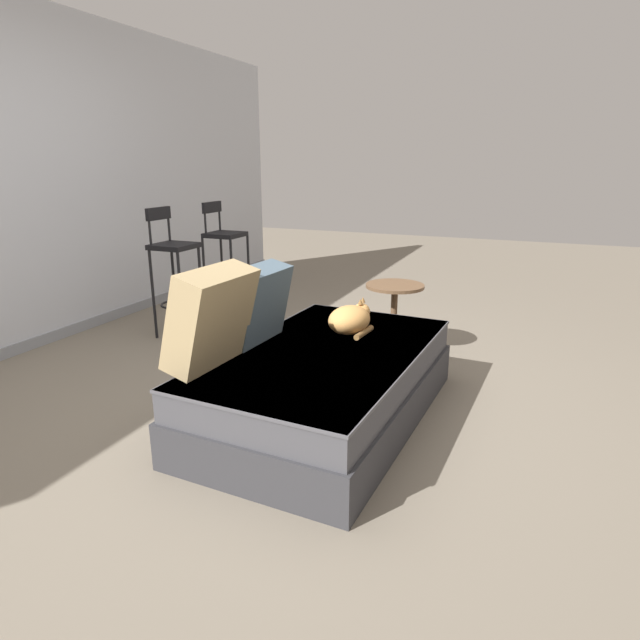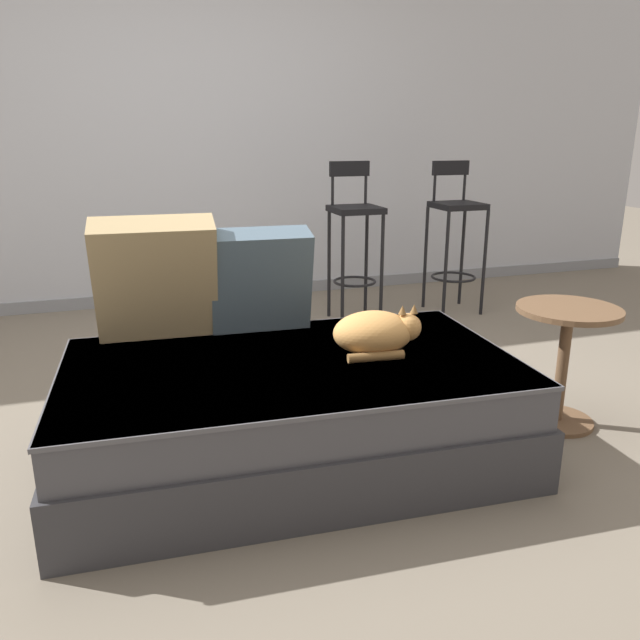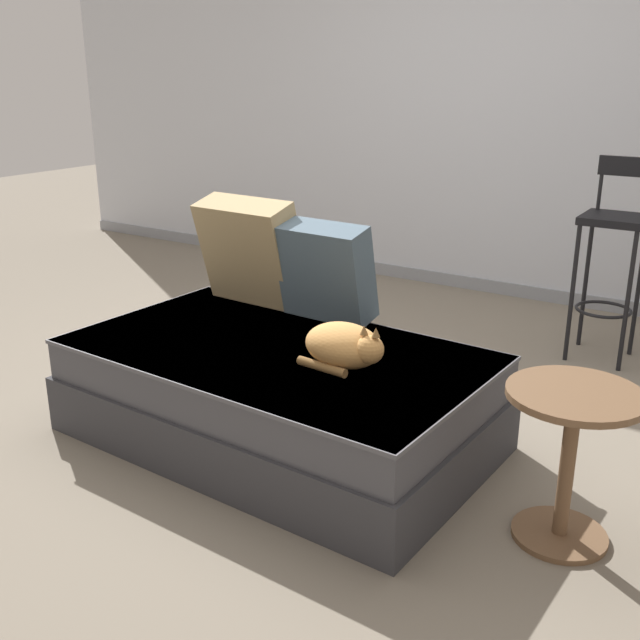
{
  "view_description": "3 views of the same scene",
  "coord_description": "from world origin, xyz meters",
  "views": [
    {
      "loc": [
        -2.62,
        -1.47,
        1.44
      ],
      "look_at": [
        0.15,
        -0.3,
        0.54
      ],
      "focal_mm": 30.0,
      "sensor_mm": 36.0,
      "label": 1
    },
    {
      "loc": [
        -0.59,
        -2.58,
        1.26
      ],
      "look_at": [
        0.15,
        -0.3,
        0.54
      ],
      "focal_mm": 35.0,
      "sensor_mm": 36.0,
      "label": 2
    },
    {
      "loc": [
        1.71,
        -2.73,
        1.52
      ],
      "look_at": [
        0.15,
        -0.3,
        0.54
      ],
      "focal_mm": 42.0,
      "sensor_mm": 36.0,
      "label": 3
    }
  ],
  "objects": [
    {
      "name": "couch",
      "position": [
        0.0,
        -0.4,
        0.21
      ],
      "size": [
        1.8,
        1.11,
        0.42
      ],
      "color": "#353539",
      "rests_on": "ground"
    },
    {
      "name": "bar_stool_by_doorway",
      "position": [
        1.69,
        1.34,
        0.61
      ],
      "size": [
        0.33,
        0.33,
        1.07
      ],
      "color": "black",
      "rests_on": "ground"
    },
    {
      "name": "side_table",
      "position": [
        1.22,
        -0.46,
        0.35
      ],
      "size": [
        0.44,
        0.44,
        0.54
      ],
      "color": "brown",
      "rests_on": "ground"
    },
    {
      "name": "wall_back_panel",
      "position": [
        0.0,
        2.25,
        1.3
      ],
      "size": [
        8.0,
        0.1,
        2.6
      ],
      "primitive_type": "cube",
      "color": "silver",
      "rests_on": "ground"
    },
    {
      "name": "throw_pillow_corner",
      "position": [
        -0.46,
        0.04,
        0.68
      ],
      "size": [
        0.51,
        0.32,
        0.52
      ],
      "color": "tan",
      "rests_on": "couch"
    },
    {
      "name": "wall_baseboard_trim",
      "position": [
        0.0,
        2.2,
        0.04
      ],
      "size": [
        8.0,
        0.02,
        0.09
      ],
      "primitive_type": "cube",
      "color": "gray",
      "rests_on": "ground"
    },
    {
      "name": "cat",
      "position": [
        0.34,
        -0.42,
        0.5
      ],
      "size": [
        0.36,
        0.27,
        0.2
      ],
      "color": "tan",
      "rests_on": "couch"
    },
    {
      "name": "throw_pillow_middle",
      "position": [
        -0.02,
        0.01,
        0.65
      ],
      "size": [
        0.44,
        0.27,
        0.45
      ],
      "color": "#4C6070",
      "rests_on": "couch"
    },
    {
      "name": "ground_plane",
      "position": [
        0.0,
        0.0,
        0.0
      ],
      "size": [
        16.0,
        16.0,
        0.0
      ],
      "primitive_type": "plane",
      "color": "slate",
      "rests_on": "ground"
    },
    {
      "name": "bar_stool_near_window",
      "position": [
        0.93,
        1.34,
        0.62
      ],
      "size": [
        0.32,
        0.32,
        1.07
      ],
      "color": "black",
      "rests_on": "ground"
    }
  ]
}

